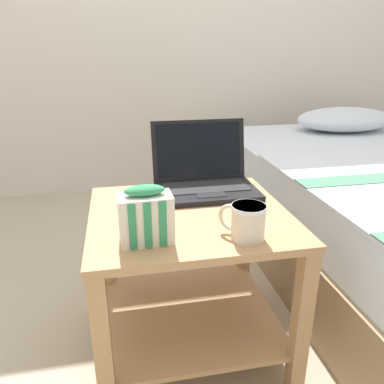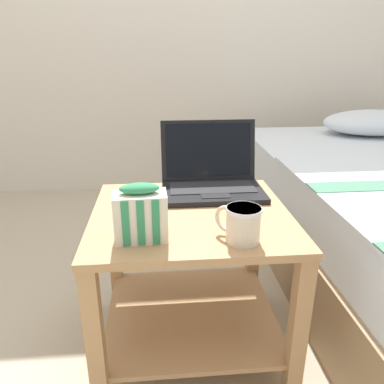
{
  "view_description": "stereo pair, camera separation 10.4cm",
  "coord_description": "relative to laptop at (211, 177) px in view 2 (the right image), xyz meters",
  "views": [
    {
      "loc": [
        -0.19,
        -1.01,
        0.95
      ],
      "look_at": [
        0.0,
        -0.04,
        0.58
      ],
      "focal_mm": 35.0,
      "sensor_mm": 36.0,
      "label": 1
    },
    {
      "loc": [
        -0.09,
        -1.02,
        0.95
      ],
      "look_at": [
        0.0,
        -0.04,
        0.58
      ],
      "focal_mm": 35.0,
      "sensor_mm": 36.0,
      "label": 2
    }
  ],
  "objects": [
    {
      "name": "bedside_table",
      "position": [
        -0.09,
        -0.18,
        -0.22
      ],
      "size": [
        0.59,
        0.54,
        0.5
      ],
      "color": "tan",
      "rests_on": "ground_plane"
    },
    {
      "name": "laptop",
      "position": [
        0.0,
        0.0,
        0.0
      ],
      "size": [
        0.34,
        0.26,
        0.22
      ],
      "color": "black",
      "rests_on": "bedside_table"
    },
    {
      "name": "mug_front_left",
      "position": [
        0.03,
        -0.37,
        0.01
      ],
      "size": [
        0.11,
        0.11,
        0.09
      ],
      "color": "beige",
      "rests_on": "bedside_table"
    },
    {
      "name": "cell_phone",
      "position": [
        -0.25,
        -0.16,
        -0.04
      ],
      "size": [
        0.08,
        0.15,
        0.01
      ],
      "color": "black",
      "rests_on": "bedside_table"
    },
    {
      "name": "snack_bag",
      "position": [
        -0.23,
        -0.34,
        0.02
      ],
      "size": [
        0.14,
        0.08,
        0.15
      ],
      "color": "silver",
      "rests_on": "bedside_table"
    },
    {
      "name": "ground_plane",
      "position": [
        -0.09,
        -0.18,
        -0.54
      ],
      "size": [
        8.0,
        8.0,
        0.0
      ],
      "primitive_type": "plane",
      "color": "tan"
    }
  ]
}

